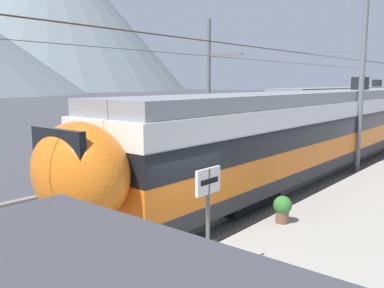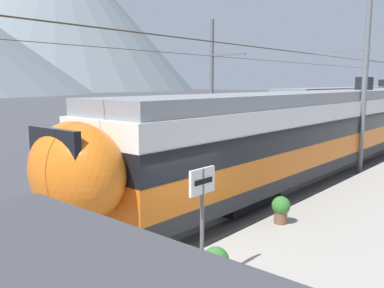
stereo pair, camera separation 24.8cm
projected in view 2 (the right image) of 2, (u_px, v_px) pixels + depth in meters
ground_plane at (171, 255)px, 10.12m from camera, size 400.00×400.00×0.00m
track_near at (143, 242)px, 10.78m from camera, size 120.00×3.00×0.28m
track_far at (47, 206)px, 13.90m from camera, size 120.00×3.00×0.28m
train_near_platform at (328, 125)px, 19.32m from camera, size 29.10×3.00×4.27m
train_far_track at (364, 105)px, 37.24m from camera, size 32.67×2.85×4.27m
catenary_mast_mid at (362, 85)px, 18.19m from camera, size 39.00×1.84×8.02m
catenary_mast_far_side at (214, 86)px, 23.38m from camera, size 39.00×2.44×7.79m
platform_sign at (202, 199)px, 7.79m from camera, size 0.70×0.08×2.27m
handbag_near_sign at (165, 277)px, 7.83m from camera, size 0.32×0.18×0.45m
potted_plant_platform_edge at (216, 263)px, 7.91m from camera, size 0.52×0.52×0.73m
potted_plant_by_shelter at (281, 208)px, 11.26m from camera, size 0.52×0.52×0.77m
mountain_right_ridge at (59, 12)px, 238.99m from camera, size 157.34×157.34×90.81m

